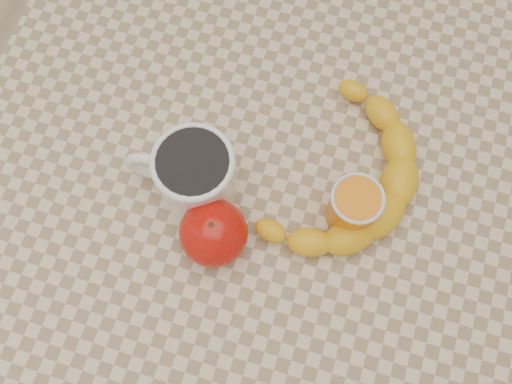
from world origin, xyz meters
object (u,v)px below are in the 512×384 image
(coffee_mug, at_px, (193,172))
(orange_juice_glass, at_px, (353,207))
(banana, at_px, (343,178))
(table, at_px, (256,216))
(apple, at_px, (214,233))

(coffee_mug, distance_m, orange_juice_glass, 0.20)
(coffee_mug, relative_size, orange_juice_glass, 1.95)
(orange_juice_glass, distance_m, banana, 0.05)
(orange_juice_glass, bearing_deg, table, -174.98)
(banana, bearing_deg, orange_juice_glass, -39.28)
(orange_juice_glass, height_order, banana, orange_juice_glass)
(table, xyz_separation_m, banana, (0.10, 0.05, 0.11))
(coffee_mug, distance_m, apple, 0.08)
(orange_juice_glass, bearing_deg, apple, -152.05)
(banana, bearing_deg, coffee_mug, -139.75)
(coffee_mug, relative_size, apple, 1.55)
(table, xyz_separation_m, apple, (-0.03, -0.07, 0.12))
(table, distance_m, orange_juice_glass, 0.17)
(table, bearing_deg, apple, -114.30)
(orange_juice_glass, bearing_deg, coffee_mug, -175.24)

